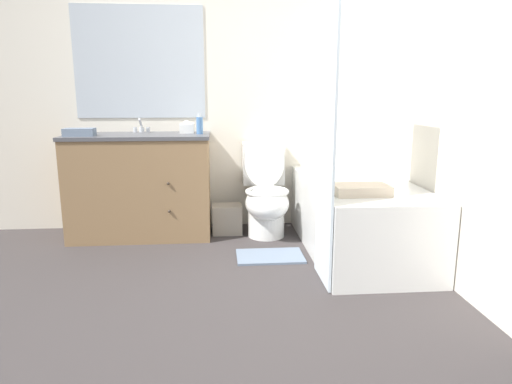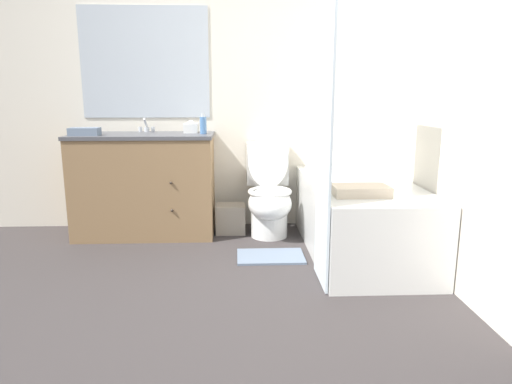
# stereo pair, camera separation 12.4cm
# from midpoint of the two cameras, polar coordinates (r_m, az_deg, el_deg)

# --- Properties ---
(ground_plane) EXTENTS (14.00, 14.00, 0.00)m
(ground_plane) POSITION_cam_midpoint_polar(r_m,az_deg,el_deg) (2.57, -1.38, -15.31)
(ground_plane) COLOR #383333
(wall_back) EXTENTS (8.00, 0.06, 2.50)m
(wall_back) POSITION_cam_midpoint_polar(r_m,az_deg,el_deg) (4.11, -2.10, 13.08)
(wall_back) COLOR silver
(wall_back) RESTS_ON ground_plane
(wall_right) EXTENTS (0.05, 2.80, 2.50)m
(wall_right) POSITION_cam_midpoint_polar(r_m,az_deg,el_deg) (3.48, 21.79, 12.37)
(wall_right) COLOR silver
(wall_right) RESTS_ON ground_plane
(vanity_cabinet) EXTENTS (1.17, 0.56, 0.86)m
(vanity_cabinet) POSITION_cam_midpoint_polar(r_m,az_deg,el_deg) (3.96, -12.83, 0.98)
(vanity_cabinet) COLOR olive
(vanity_cabinet) RESTS_ON ground_plane
(sink_faucet) EXTENTS (0.14, 0.12, 0.12)m
(sink_faucet) POSITION_cam_midpoint_polar(r_m,az_deg,el_deg) (4.08, -12.67, 7.82)
(sink_faucet) COLOR silver
(sink_faucet) RESTS_ON vanity_cabinet
(toilet) EXTENTS (0.36, 0.66, 0.84)m
(toilet) POSITION_cam_midpoint_polar(r_m,az_deg,el_deg) (3.86, 2.56, -0.42)
(toilet) COLOR white
(toilet) RESTS_ON ground_plane
(bathtub) EXTENTS (0.76, 1.58, 0.54)m
(bathtub) POSITION_cam_midpoint_polar(r_m,az_deg,el_deg) (3.56, 13.74, -3.04)
(bathtub) COLOR white
(bathtub) RESTS_ON ground_plane
(shower_curtain) EXTENTS (0.01, 0.41, 1.94)m
(shower_curtain) POSITION_cam_midpoint_polar(r_m,az_deg,el_deg) (2.81, 9.90, 7.68)
(shower_curtain) COLOR silver
(shower_curtain) RESTS_ON ground_plane
(wastebasket) EXTENTS (0.25, 0.21, 0.25)m
(wastebasket) POSITION_cam_midpoint_polar(r_m,az_deg,el_deg) (3.98, -2.30, -3.35)
(wastebasket) COLOR gray
(wastebasket) RESTS_ON ground_plane
(tissue_box) EXTENTS (0.12, 0.14, 0.10)m
(tissue_box) POSITION_cam_midpoint_polar(r_m,az_deg,el_deg) (3.94, -7.21, 7.97)
(tissue_box) COLOR white
(tissue_box) RESTS_ON vanity_cabinet
(soap_dispenser) EXTENTS (0.05, 0.05, 0.17)m
(soap_dispenser) POSITION_cam_midpoint_polar(r_m,az_deg,el_deg) (3.81, -5.68, 8.36)
(soap_dispenser) COLOR #4C7AB2
(soap_dispenser) RESTS_ON vanity_cabinet
(hand_towel_folded) EXTENTS (0.23, 0.13, 0.06)m
(hand_towel_folded) POSITION_cam_midpoint_polar(r_m,az_deg,el_deg) (3.87, -19.78, 7.12)
(hand_towel_folded) COLOR slate
(hand_towel_folded) RESTS_ON vanity_cabinet
(bath_towel_folded) EXTENTS (0.36, 0.23, 0.06)m
(bath_towel_folded) POSITION_cam_midpoint_polar(r_m,az_deg,el_deg) (3.04, 14.07, 0.18)
(bath_towel_folded) COLOR beige
(bath_towel_folded) RESTS_ON bathtub
(bath_mat) EXTENTS (0.49, 0.32, 0.02)m
(bath_mat) POSITION_cam_midpoint_polar(r_m,az_deg,el_deg) (3.41, 2.89, -8.05)
(bath_mat) COLOR slate
(bath_mat) RESTS_ON ground_plane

